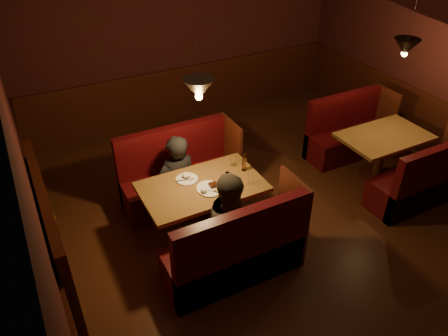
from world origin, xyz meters
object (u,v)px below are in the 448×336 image
main_bench_near (237,255)px  second_bench_far (347,135)px  main_bench_far (180,178)px  diner_b (233,208)px  second_table (382,146)px  diner_a (176,165)px  main_table (204,197)px  second_bench_near (422,184)px

main_bench_near → second_bench_far: bearing=28.0°
main_bench_far → diner_b: (0.09, -1.39, 0.43)m
second_table → diner_b: size_ratio=0.83×
second_table → diner_a: (-3.05, 0.61, 0.24)m
main_table → diner_a: 0.60m
diner_a → second_bench_near: bearing=150.6°
second_table → second_bench_near: second_bench_near is taller
main_bench_near → second_bench_near: size_ratio=1.13×
second_table → second_bench_far: (0.03, 0.78, -0.22)m
main_bench_near → diner_a: bearing=95.5°
main_bench_far → second_bench_near: 3.39m
main_bench_near → second_table: bearing=15.2°
main_bench_near → diner_a: size_ratio=1.04×
main_bench_near → main_bench_far: bearing=90.0°
main_table → second_table: bearing=-1.0°
main_table → second_table: (2.93, -0.05, -0.07)m
main_bench_near → second_table: size_ratio=1.25×
second_table → diner_a: diner_a is taller
second_bench_near → main_table: bearing=164.4°
main_bench_far → second_table: 3.06m
second_table → diner_b: bearing=-169.9°
main_bench_near → second_table: main_bench_near is taller
second_bench_near → diner_b: 2.90m
main_bench_far → diner_a: (-0.14, -0.27, 0.43)m
second_bench_near → diner_a: 3.41m
second_bench_near → diner_a: (-3.08, 1.39, 0.45)m
main_table → main_bench_far: bearing=88.8°
main_bench_near → diner_b: diner_b is taller
main_bench_far → diner_a: bearing=-116.4°
main_bench_near → second_bench_near: 2.95m
second_bench_far → main_bench_near: bearing=-152.0°
main_bench_far → diner_b: bearing=-86.2°
main_bench_far → main_table: bearing=-91.2°
second_bench_near → main_bench_near: bearing=-179.7°
main_table → diner_b: size_ratio=0.94×
main_bench_near → second_bench_near: main_bench_near is taller
main_table → main_bench_near: 0.88m
diner_a → diner_b: (0.23, -1.12, 0.01)m
main_bench_far → second_table: (2.92, -0.89, 0.19)m
main_table → second_bench_near: 3.09m
main_bench_far → second_bench_near: size_ratio=1.13×
main_table → diner_a: diner_a is taller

